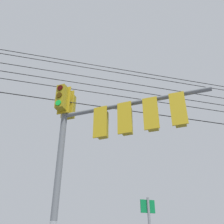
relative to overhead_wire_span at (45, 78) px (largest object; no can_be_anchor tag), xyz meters
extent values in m
cylinder|color=slate|center=(0.73, 0.35, -3.99)|extent=(0.20, 0.20, 6.64)
cylinder|color=slate|center=(3.08, 0.09, -1.48)|extent=(4.72, 0.65, 0.14)
cube|color=olive|center=(0.76, 0.64, -0.93)|extent=(0.33, 0.33, 0.90)
cube|color=#B29319|center=(0.74, 0.48, -0.93)|extent=(0.44, 0.09, 1.04)
cylinder|color=#360503|center=(0.78, 0.81, -0.63)|extent=(0.20, 0.05, 0.20)
cylinder|color=#3C2703|center=(0.78, 0.81, -0.93)|extent=(0.20, 0.05, 0.20)
cylinder|color=green|center=(0.78, 0.81, -1.23)|extent=(0.20, 0.05, 0.20)
cube|color=olive|center=(0.70, 0.05, -0.93)|extent=(0.33, 0.33, 0.90)
cube|color=#B29319|center=(0.72, 0.22, -0.93)|extent=(0.44, 0.09, 1.04)
cylinder|color=#360503|center=(0.68, -0.12, -0.63)|extent=(0.20, 0.05, 0.20)
cylinder|color=#3C2703|center=(0.68, -0.12, -0.93)|extent=(0.20, 0.05, 0.20)
cylinder|color=green|center=(0.68, -0.12, -1.23)|extent=(0.20, 0.05, 0.20)
cube|color=olive|center=(2.11, 0.20, -2.03)|extent=(0.34, 0.34, 0.90)
cube|color=#B29319|center=(2.08, 0.03, -2.03)|extent=(0.44, 0.10, 1.04)
cylinder|color=#360503|center=(2.13, 0.36, -1.73)|extent=(0.20, 0.06, 0.20)
cylinder|color=#3C2703|center=(2.13, 0.36, -2.03)|extent=(0.20, 0.06, 0.20)
cylinder|color=green|center=(2.13, 0.36, -2.33)|extent=(0.20, 0.06, 0.20)
cube|color=olive|center=(2.89, 0.11, -2.03)|extent=(0.34, 0.34, 0.90)
cube|color=#B29319|center=(2.87, -0.06, -2.03)|extent=(0.44, 0.10, 1.04)
cylinder|color=#360503|center=(2.91, 0.27, -1.73)|extent=(0.20, 0.06, 0.20)
cylinder|color=#3C2703|center=(2.91, 0.27, -2.03)|extent=(0.20, 0.06, 0.20)
cylinder|color=green|center=(2.91, 0.27, -2.33)|extent=(0.20, 0.06, 0.20)
cube|color=olive|center=(3.67, 0.03, -2.03)|extent=(0.33, 0.33, 0.90)
cube|color=#B29319|center=(3.65, -0.14, -2.03)|extent=(0.44, 0.08, 1.04)
cylinder|color=#360503|center=(3.69, 0.19, -1.73)|extent=(0.20, 0.05, 0.20)
cylinder|color=#3C2703|center=(3.69, 0.19, -2.03)|extent=(0.20, 0.05, 0.20)
cylinder|color=green|center=(3.69, 0.19, -2.33)|extent=(0.20, 0.05, 0.20)
cube|color=olive|center=(4.45, -0.06, -2.03)|extent=(0.33, 0.33, 0.90)
cube|color=#B29319|center=(4.43, -0.23, -2.03)|extent=(0.44, 0.08, 1.04)
cylinder|color=#360503|center=(4.47, 0.11, -1.73)|extent=(0.20, 0.05, 0.20)
cylinder|color=#3C2703|center=(4.47, 0.11, -2.03)|extent=(0.20, 0.05, 0.20)
cylinder|color=green|center=(4.47, 0.11, -2.33)|extent=(0.20, 0.05, 0.20)
cube|color=#0C7238|center=(3.34, 0.35, -4.52)|extent=(0.36, 0.23, 0.33)
cube|color=white|center=(3.33, 0.37, -4.52)|extent=(0.29, 0.18, 0.27)
cylinder|color=black|center=(0.00, 0.00, -0.88)|extent=(16.09, 7.64, 0.76)
cylinder|color=black|center=(0.00, 0.00, -0.88)|extent=(16.09, 7.64, 0.76)
cylinder|color=black|center=(0.00, 0.00, -0.31)|extent=(16.09, 7.64, 0.76)
cylinder|color=black|center=(0.00, 0.00, 0.00)|extent=(16.09, 7.64, 0.76)
cylinder|color=black|center=(0.00, 0.00, 0.35)|extent=(16.09, 7.64, 0.76)
cylinder|color=black|center=(0.00, 0.00, 0.77)|extent=(16.09, 7.64, 0.76)
cylinder|color=black|center=(0.00, 0.00, 0.96)|extent=(16.09, 7.64, 0.76)
camera|label=1|loc=(4.13, -6.84, -5.83)|focal=42.39mm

